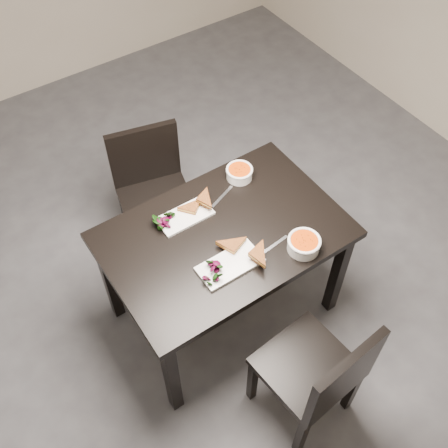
# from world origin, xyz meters

# --- Properties ---
(ground) EXTENTS (5.00, 5.00, 0.00)m
(ground) POSITION_xyz_m (0.00, 0.00, 0.00)
(ground) COLOR #47474C
(ground) RESTS_ON ground
(room_shell) EXTENTS (5.02, 5.02, 2.81)m
(room_shell) POSITION_xyz_m (0.00, 0.00, 1.83)
(room_shell) COLOR beige
(room_shell) RESTS_ON ground
(table) EXTENTS (1.20, 0.80, 0.75)m
(table) POSITION_xyz_m (0.21, -0.19, 0.65)
(table) COLOR black
(table) RESTS_ON ground
(chair_near) EXTENTS (0.46, 0.46, 0.85)m
(chair_near) POSITION_xyz_m (0.23, -0.97, 0.48)
(chair_near) COLOR black
(chair_near) RESTS_ON ground
(chair_far) EXTENTS (0.51, 0.51, 0.85)m
(chair_far) POSITION_xyz_m (0.16, 0.51, 0.48)
(chair_far) COLOR black
(chair_far) RESTS_ON ground
(plate_near) EXTENTS (0.31, 0.16, 0.02)m
(plate_near) POSITION_xyz_m (0.12, -0.37, 0.76)
(plate_near) COLOR white
(plate_near) RESTS_ON table
(sandwich_near) EXTENTS (0.19, 0.17, 0.05)m
(sandwich_near) POSITION_xyz_m (0.19, -0.36, 0.79)
(sandwich_near) COLOR #954C1F
(sandwich_near) RESTS_ON plate_near
(salad_near) EXTENTS (0.10, 0.09, 0.04)m
(salad_near) POSITION_xyz_m (0.02, -0.37, 0.79)
(salad_near) COLOR black
(salad_near) RESTS_ON plate_near
(soup_bowl_near) EXTENTS (0.16, 0.16, 0.07)m
(soup_bowl_near) POSITION_xyz_m (0.47, -0.49, 0.79)
(soup_bowl_near) COLOR white
(soup_bowl_near) RESTS_ON table
(cutlery_near) EXTENTS (0.18, 0.03, 0.00)m
(cutlery_near) POSITION_xyz_m (0.37, -0.40, 0.75)
(cutlery_near) COLOR silver
(cutlery_near) RESTS_ON table
(plate_far) EXTENTS (0.28, 0.14, 0.01)m
(plate_far) POSITION_xyz_m (0.10, 0.00, 0.76)
(plate_far) COLOR white
(plate_far) RESTS_ON table
(sandwich_far) EXTENTS (0.18, 0.17, 0.05)m
(sandwich_far) POSITION_xyz_m (0.16, -0.01, 0.79)
(sandwich_far) COLOR #954C1F
(sandwich_far) RESTS_ON plate_far
(salad_far) EXTENTS (0.09, 0.08, 0.04)m
(salad_far) POSITION_xyz_m (-0.00, 0.00, 0.78)
(salad_far) COLOR black
(salad_far) RESTS_ON plate_far
(soup_bowl_far) EXTENTS (0.15, 0.15, 0.07)m
(soup_bowl_far) POSITION_xyz_m (0.49, 0.08, 0.79)
(soup_bowl_far) COLOR white
(soup_bowl_far) RESTS_ON table
(cutlery_far) EXTENTS (0.17, 0.08, 0.00)m
(cutlery_far) POSITION_xyz_m (0.33, 0.01, 0.75)
(cutlery_far) COLOR silver
(cutlery_far) RESTS_ON table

